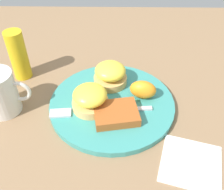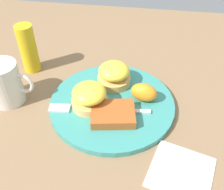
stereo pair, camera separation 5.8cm
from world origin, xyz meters
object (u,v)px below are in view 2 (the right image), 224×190
at_px(orange_wedge, 144,92).
at_px(condiment_bottle, 28,49).
at_px(fork, 92,109).
at_px(sandwich_benedict_left, 114,74).
at_px(hashbrown_patty, 113,114).
at_px(sandwich_benedict_right, 89,96).
at_px(cup, 5,83).

relative_size(orange_wedge, condiment_bottle, 0.47).
bearing_deg(orange_wedge, fork, -154.56).
distance_m(sandwich_benedict_left, hashbrown_patty, 0.12).
relative_size(sandwich_benedict_right, hashbrown_patty, 0.87).
bearing_deg(cup, sandwich_benedict_right, -1.23).
xyz_separation_m(orange_wedge, cup, (-0.31, -0.03, 0.01)).
bearing_deg(hashbrown_patty, orange_wedge, 46.98).
bearing_deg(condiment_bottle, sandwich_benedict_left, -10.74).
bearing_deg(cup, sandwich_benedict_left, 19.19).
xyz_separation_m(orange_wedge, fork, (-0.11, -0.05, -0.02)).
distance_m(orange_wedge, condiment_bottle, 0.32).
height_order(sandwich_benedict_left, cup, cup).
bearing_deg(cup, fork, -5.36).
xyz_separation_m(sandwich_benedict_right, orange_wedge, (0.12, 0.04, -0.00)).
distance_m(sandwich_benedict_right, orange_wedge, 0.12).
distance_m(sandwich_benedict_right, hashbrown_patty, 0.07).
bearing_deg(orange_wedge, sandwich_benedict_left, 146.51).
bearing_deg(fork, cup, 174.64).
bearing_deg(sandwich_benedict_left, condiment_bottle, 169.26).
bearing_deg(cup, hashbrown_patty, -7.39).
distance_m(sandwich_benedict_left, condiment_bottle, 0.23).
xyz_separation_m(sandwich_benedict_right, hashbrown_patty, (0.06, -0.03, -0.02)).
bearing_deg(hashbrown_patty, fork, 164.19).
bearing_deg(sandwich_benedict_left, cup, -160.81).
bearing_deg(condiment_bottle, hashbrown_patty, -32.99).
relative_size(fork, condiment_bottle, 1.75).
relative_size(sandwich_benedict_right, fork, 0.36).
height_order(hashbrown_patty, fork, hashbrown_patty).
bearing_deg(condiment_bottle, sandwich_benedict_right, -34.73).
relative_size(sandwich_benedict_right, orange_wedge, 1.34).
xyz_separation_m(hashbrown_patty, fork, (-0.05, 0.01, -0.01)).
relative_size(hashbrown_patty, condiment_bottle, 0.72).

